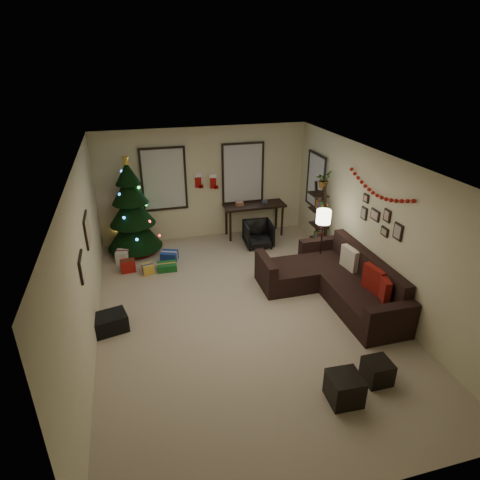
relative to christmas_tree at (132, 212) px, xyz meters
name	(u,v)px	position (x,y,z in m)	size (l,w,h in m)	color
floor	(243,312)	(1.75, -3.07, -0.95)	(7.00, 7.00, 0.00)	tan
ceiling	(244,164)	(1.75, -3.07, 1.75)	(7.00, 7.00, 0.00)	white
wall_back	(204,184)	(1.75, 0.43, 0.40)	(5.00, 5.00, 0.00)	beige
wall_front	(348,404)	(1.75, -6.57, 0.40)	(5.00, 5.00, 0.00)	beige
wall_left	(84,263)	(-0.75, -3.07, 0.40)	(7.00, 7.00, 0.00)	beige
wall_right	(377,229)	(4.25, -3.07, 0.40)	(7.00, 7.00, 0.00)	beige
window_back_left	(164,179)	(0.80, 0.40, 0.60)	(1.05, 0.06, 1.50)	#728CB2
window_back_right	(243,173)	(2.70, 0.40, 0.60)	(1.05, 0.06, 1.50)	#728CB2
window_right_wall	(316,181)	(4.22, -0.52, 0.55)	(0.06, 0.90, 1.30)	#728CB2
christmas_tree	(132,212)	(0.00, 0.00, 0.00)	(1.24, 1.24, 2.30)	black
presents	(148,262)	(0.22, -0.86, -0.84)	(1.30, 0.89, 0.28)	silver
sofa	(335,282)	(3.58, -2.96, -0.67)	(1.93, 2.80, 0.88)	black
pillow_red_a	(384,289)	(3.96, -3.92, -0.31)	(0.11, 0.40, 0.40)	maroon
pillow_red_b	(374,279)	(3.96, -3.60, -0.31)	(0.12, 0.46, 0.46)	maroon
pillow_cream	(350,258)	(3.96, -2.76, -0.32)	(0.12, 0.44, 0.44)	beige
ottoman_near	(344,388)	(2.50, -5.37, -0.75)	(0.42, 0.42, 0.40)	black
ottoman_far	(377,371)	(3.12, -5.18, -0.78)	(0.36, 0.36, 0.34)	black
desk	(254,208)	(2.93, 0.15, -0.23)	(1.51, 0.54, 0.82)	black
desk_chair	(258,234)	(2.84, -0.50, -0.65)	(0.59, 0.56, 0.61)	black
bookshelf	(320,220)	(4.05, -1.21, -0.15)	(0.30, 0.49, 1.65)	black
potted_plant	(324,177)	(4.05, -1.21, 0.85)	(0.43, 0.37, 0.48)	#4C4C4C
floor_lamp	(323,221)	(3.70, -2.04, 0.20)	(0.29, 0.29, 1.38)	black
art_map	(87,230)	(-0.73, -2.26, 0.60)	(0.04, 0.60, 0.50)	black
art_abstract	(82,267)	(-0.73, -3.50, 0.56)	(0.04, 0.45, 0.35)	black
gallery	(380,219)	(4.23, -3.14, 0.62)	(0.03, 1.25, 0.54)	black
garland	(378,189)	(4.20, -2.99, 1.12)	(0.08, 1.90, 0.30)	#A5140C
stocking_left	(198,181)	(1.61, 0.41, 0.50)	(0.20, 0.05, 0.36)	#990F0C
stocking_right	(213,181)	(1.94, 0.24, 0.50)	(0.20, 0.05, 0.36)	#990F0C
storage_bin	(108,323)	(-0.56, -2.98, -0.80)	(0.61, 0.40, 0.30)	black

